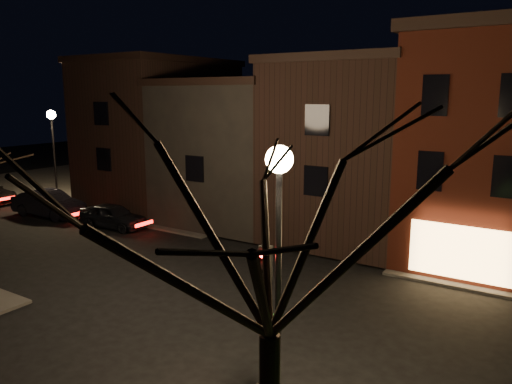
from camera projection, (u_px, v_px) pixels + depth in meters
ground at (220, 288)px, 20.07m from camera, size 120.00×120.00×0.00m
sidewalk_far_left at (178, 176)px, 47.20m from camera, size 30.00×30.00×0.12m
corner_building at (486, 145)px, 22.58m from camera, size 6.50×8.50×10.50m
row_building_a at (358, 147)px, 27.00m from camera, size 7.30×10.30×9.40m
row_building_b at (247, 149)px, 30.96m from camera, size 7.80×10.30×8.40m
row_building_c at (160, 132)px, 34.68m from camera, size 7.30×10.30×9.90m
street_lamp_near at (279, 211)px, 10.83m from camera, size 0.60×0.60×6.48m
street_lamp_far at (52, 131)px, 34.31m from camera, size 0.60×0.60×6.48m
traffic_signal at (267, 299)px, 12.01m from camera, size 0.58×0.38×4.05m
bare_tree_right at (271, 192)px, 7.89m from camera, size 6.40×6.40×8.50m
parked_car_a at (113, 216)px, 28.99m from camera, size 4.35×2.08×1.43m
parked_car_b at (49, 204)px, 31.60m from camera, size 5.24×2.19×1.68m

